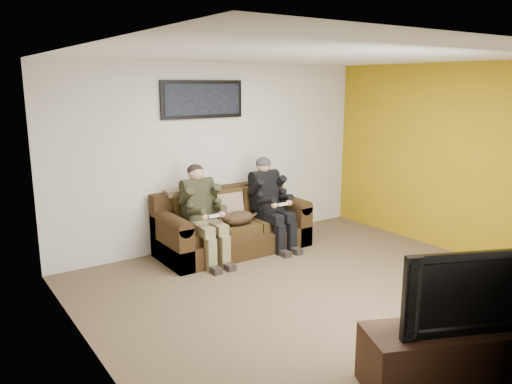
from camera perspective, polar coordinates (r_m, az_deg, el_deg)
floor at (r=5.83m, az=7.12°, el=-11.24°), size 5.00×5.00×0.00m
ceiling at (r=5.35m, az=7.89°, el=15.21°), size 5.00×5.00×0.00m
wall_back at (r=7.25m, az=-4.44°, el=4.22°), size 5.00×0.00×5.00m
wall_left at (r=4.24m, az=-18.65°, el=-2.28°), size 0.00×4.50×4.50m
wall_right at (r=7.33m, az=22.28°, el=3.41°), size 0.00×4.50×4.50m
accent_wall_right at (r=7.32m, az=22.24°, el=3.41°), size 0.00×4.50×4.50m
sofa at (r=7.08m, az=-2.86°, el=-4.03°), size 2.12×0.91×0.87m
throw_pillow at (r=7.04m, az=-3.06°, el=-1.70°), size 0.40×0.19×0.40m
throw_blanket at (r=6.88m, az=-8.63°, el=-0.01°), size 0.43×0.21×0.08m
person_left at (r=6.57m, az=-6.14°, el=-1.88°), size 0.51×0.87×1.28m
person_right at (r=7.13m, az=1.58°, el=-0.64°), size 0.51×0.86×1.29m
cat at (r=6.81m, az=-2.15°, el=-2.96°), size 0.66×0.26×0.24m
framed_poster at (r=7.03m, az=-6.13°, el=10.48°), size 1.25×0.05×0.52m
tv_stand at (r=4.41m, az=22.19°, el=-16.89°), size 1.59×1.06×0.48m
television at (r=4.17m, az=22.83°, el=-10.06°), size 1.10×0.60×0.65m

